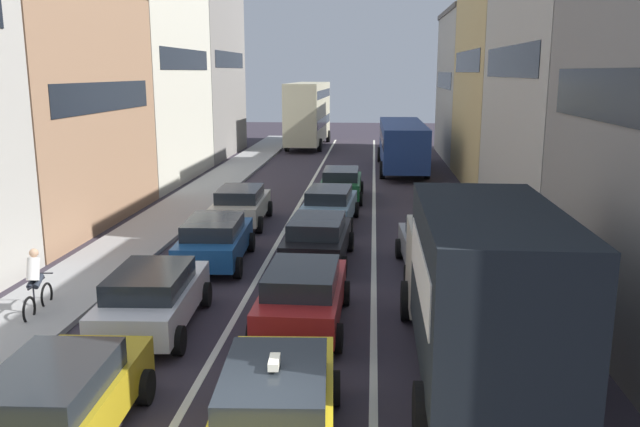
{
  "coord_description": "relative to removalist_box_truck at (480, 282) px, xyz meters",
  "views": [
    {
      "loc": [
        1.61,
        -7.76,
        5.92
      ],
      "look_at": [
        0.0,
        12.0,
        1.6
      ],
      "focal_mm": 36.61,
      "sensor_mm": 36.0,
      "label": 1
    }
  ],
  "objects": [
    {
      "name": "bus_mid_queue_primary",
      "position": [
        -0.33,
        27.62,
        -0.21
      ],
      "size": [
        2.89,
        10.53,
        2.9
      ],
      "rotation": [
        0.0,
        0.0,
        1.58
      ],
      "color": "navy",
      "rests_on": "ground"
    },
    {
      "name": "sedan_left_lane_third",
      "position": [
        -6.96,
        7.19,
        -1.18
      ],
      "size": [
        2.24,
        4.39,
        1.49
      ],
      "rotation": [
        0.0,
        0.0,
        1.62
      ],
      "color": "#194C8C",
      "rests_on": "ground"
    },
    {
      "name": "sedan_right_lane_behind_truck",
      "position": [
        -0.19,
        6.88,
        -1.18
      ],
      "size": [
        2.24,
        4.39,
        1.49
      ],
      "rotation": [
        0.0,
        0.0,
        1.62
      ],
      "color": "gray",
      "rests_on": "ground"
    },
    {
      "name": "building_row_right",
      "position": [
        6.2,
        17.55,
        3.55
      ],
      "size": [
        7.2,
        43.9,
        12.0
      ],
      "rotation": [
        0.0,
        0.0,
        -1.57
      ],
      "color": "#B2ADA3",
      "rests_on": "ground"
    },
    {
      "name": "removalist_box_truck",
      "position": [
        0.0,
        0.0,
        0.0
      ],
      "size": [
        2.71,
        7.71,
        3.58
      ],
      "rotation": [
        0.0,
        0.0,
        1.57
      ],
      "color": "#B7B29E",
      "rests_on": "ground"
    },
    {
      "name": "sedan_centre_lane_second",
      "position": [
        -3.68,
        2.35,
        -1.18
      ],
      "size": [
        2.11,
        4.32,
        1.49
      ],
      "rotation": [
        0.0,
        0.0,
        1.56
      ],
      "color": "#A51E1E",
      "rests_on": "ground"
    },
    {
      "name": "sedan_centre_lane_fifth",
      "position": [
        -3.55,
        18.06,
        -1.18
      ],
      "size": [
        2.07,
        4.31,
        1.49
      ],
      "rotation": [
        0.0,
        0.0,
        1.57
      ],
      "color": "#19592D",
      "rests_on": "ground"
    },
    {
      "name": "hatchback_centre_lane_third",
      "position": [
        -3.78,
        7.6,
        -1.18
      ],
      "size": [
        2.19,
        4.36,
        1.49
      ],
      "rotation": [
        0.0,
        0.0,
        1.53
      ],
      "color": "black",
      "rests_on": "ground"
    },
    {
      "name": "building_row_left",
      "position": [
        -15.7,
        17.36,
        4.19
      ],
      "size": [
        7.2,
        43.9,
        14.15
      ],
      "rotation": [
        0.0,
        0.0,
        1.57
      ],
      "color": "#B2ADA3",
      "rests_on": "ground"
    },
    {
      "name": "bus_far_queue_secondary",
      "position": [
        -7.28,
        39.99,
        0.86
      ],
      "size": [
        2.99,
        10.56,
        5.06
      ],
      "rotation": [
        0.0,
        0.0,
        1.55
      ],
      "color": "#BFB793",
      "rests_on": "ground"
    },
    {
      "name": "sedan_left_lane_front",
      "position": [
        -6.99,
        -3.13,
        -1.18
      ],
      "size": [
        2.21,
        4.37,
        1.49
      ],
      "rotation": [
        0.0,
        0.0,
        1.61
      ],
      "color": "#B29319",
      "rests_on": "ground"
    },
    {
      "name": "lane_stripe_right",
      "position": [
        -2.0,
        15.59,
        -1.97
      ],
      "size": [
        0.16,
        60.0,
        0.01
      ],
      "primitive_type": "cube",
      "color": "silver",
      "rests_on": "ground"
    },
    {
      "name": "wagon_left_lane_second",
      "position": [
        -7.14,
        1.89,
        -1.18
      ],
      "size": [
        2.25,
        4.39,
        1.49
      ],
      "rotation": [
        0.0,
        0.0,
        1.63
      ],
      "color": "silver",
      "rests_on": "ground"
    },
    {
      "name": "sedan_left_lane_fourth",
      "position": [
        -7.25,
        12.68,
        -1.18
      ],
      "size": [
        2.17,
        4.35,
        1.49
      ],
      "rotation": [
        0.0,
        0.0,
        1.6
      ],
      "color": "beige",
      "rests_on": "ground"
    },
    {
      "name": "cyclist_on_sidewalk",
      "position": [
        -10.26,
        2.43,
        -1.12
      ],
      "size": [
        0.5,
        1.73,
        1.72
      ],
      "rotation": [
        0.0,
        0.0,
        1.66
      ],
      "color": "black",
      "rests_on": "ground"
    },
    {
      "name": "sidewalk_left",
      "position": [
        -10.4,
        15.59,
        -1.9
      ],
      "size": [
        2.6,
        64.0,
        0.14
      ],
      "primitive_type": "cube",
      "color": "#989898",
      "rests_on": "ground"
    },
    {
      "name": "lane_stripe_left",
      "position": [
        -5.4,
        15.59,
        -1.97
      ],
      "size": [
        0.16,
        60.0,
        0.01
      ],
      "primitive_type": "cube",
      "color": "silver",
      "rests_on": "ground"
    },
    {
      "name": "taxi_centre_lane_front",
      "position": [
        -3.54,
        -2.9,
        -1.18
      ],
      "size": [
        2.27,
        4.4,
        1.66
      ],
      "rotation": [
        0.0,
        0.0,
        1.63
      ],
      "color": "yellow",
      "rests_on": "ground"
    },
    {
      "name": "coupe_centre_lane_fourth",
      "position": [
        -3.75,
        12.84,
        -1.18
      ],
      "size": [
        2.25,
        4.39,
        1.49
      ],
      "rotation": [
        0.0,
        0.0,
        1.52
      ],
      "color": "#759EB7",
      "rests_on": "ground"
    }
  ]
}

